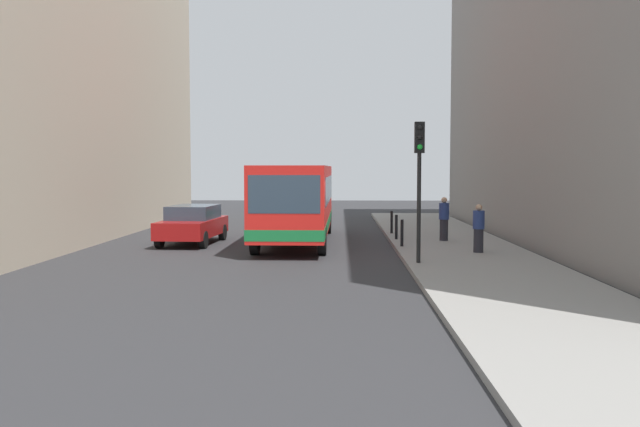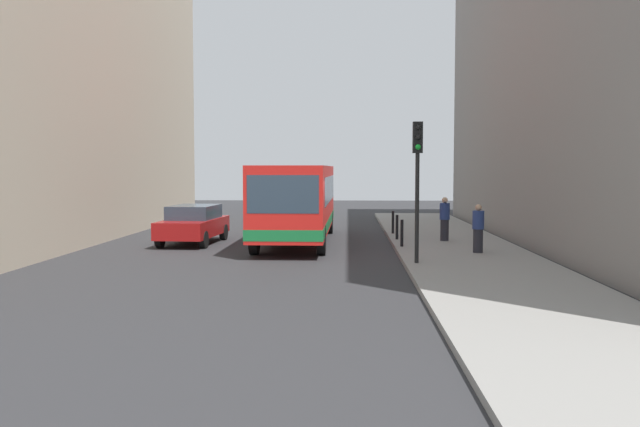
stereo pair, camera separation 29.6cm
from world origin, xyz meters
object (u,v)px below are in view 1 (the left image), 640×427
object	(u,v)px
traffic_light	(419,165)
bollard_mid	(396,227)
bollard_near	(402,233)
pedestrian_mid_sidewalk	(444,219)
bus	(297,199)
car_beside_bus	(193,224)
pedestrian_near_signal	(479,229)
bollard_far	(392,222)

from	to	relation	value
traffic_light	bollard_mid	bearing A→B (deg)	90.85
bollard_near	pedestrian_mid_sidewalk	bearing A→B (deg)	48.10
bus	bollard_mid	world-z (taller)	bus
bollard_mid	traffic_light	bearing A→B (deg)	-89.15
bus	bollard_near	distance (m)	4.81
bollard_mid	bollard_near	bearing A→B (deg)	-90.00
bus	car_beside_bus	world-z (taller)	bus
bollard_near	pedestrian_mid_sidewalk	size ratio (longest dim) A/B	0.57
car_beside_bus	pedestrian_mid_sidewalk	size ratio (longest dim) A/B	2.71
pedestrian_near_signal	bus	bearing A→B (deg)	70.50
traffic_light	bollard_far	distance (m)	9.51
bus	car_beside_bus	xyz separation A→B (m)	(-3.98, -0.64, -0.94)
car_beside_bus	bollard_near	size ratio (longest dim) A/B	4.74
bollard_far	pedestrian_mid_sidewalk	size ratio (longest dim) A/B	0.57
bollard_near	bollard_far	xyz separation A→B (m)	(0.00, 4.91, 0.00)
bollard_mid	pedestrian_mid_sidewalk	bearing A→B (deg)	-15.21
bus	bollard_far	bearing A→B (deg)	-148.85
bollard_near	traffic_light	bearing A→B (deg)	-88.67
bus	pedestrian_near_signal	bearing A→B (deg)	145.70
bollard_near	bollard_far	size ratio (longest dim) A/B	1.00
bus	bollard_near	world-z (taller)	bus
bollard_far	pedestrian_mid_sidewalk	world-z (taller)	pedestrian_mid_sidewalk
bollard_near	bollard_mid	size ratio (longest dim) A/B	1.00
car_beside_bus	pedestrian_mid_sidewalk	distance (m)	9.64
bollard_far	bollard_mid	bearing A→B (deg)	-90.00
bus	pedestrian_mid_sidewalk	world-z (taller)	bus
traffic_light	pedestrian_near_signal	bearing A→B (deg)	48.75
bollard_far	bollard_near	bearing A→B (deg)	-90.00
bus	bollard_near	bearing A→B (deg)	146.69
bus	car_beside_bus	size ratio (longest dim) A/B	2.45
traffic_light	bollard_far	world-z (taller)	traffic_light
traffic_light	pedestrian_mid_sidewalk	distance (m)	6.80
bollard_near	bollard_mid	xyz separation A→B (m)	(0.00, 2.46, 0.00)
traffic_light	bollard_near	size ratio (longest dim) A/B	4.32
car_beside_bus	pedestrian_near_signal	size ratio (longest dim) A/B	2.84
bollard_far	pedestrian_near_signal	xyz separation A→B (m)	(2.35, -6.64, 0.31)
car_beside_bus	pedestrian_near_signal	bearing A→B (deg)	163.78
bollard_far	bus	bearing A→B (deg)	-149.34
car_beside_bus	bollard_mid	xyz separation A→B (m)	(7.87, 0.49, -0.16)
car_beside_bus	traffic_light	size ratio (longest dim) A/B	1.10
bollard_near	bollard_far	distance (m)	4.91
traffic_light	pedestrian_near_signal	world-z (taller)	traffic_light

